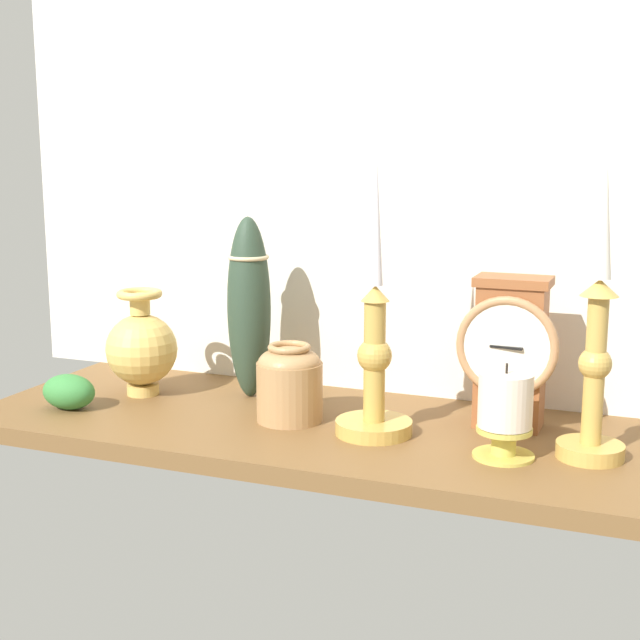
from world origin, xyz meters
TOP-DOWN VIEW (x-y plane):
  - ground_plane at (0.00, 0.00)cm, footprint 100.00×36.00cm
  - back_wall at (0.00, 18.50)cm, footprint 120.00×2.00cm
  - mantel_clock at (21.50, 6.80)cm, footprint 13.13×7.22cm
  - candlestick_tall_left at (32.80, -1.30)cm, footprint 8.04×8.04cm
  - candlestick_tall_center at (5.97, -2.21)cm, footprint 9.98×9.98cm
  - brass_vase_bulbous at (-32.04, 2.87)cm, footprint 10.57×10.57cm
  - brass_vase_jar at (-6.47, -0.86)cm, footprint 8.94×8.94cm
  - pillar_candle_front at (23.18, -4.89)cm, footprint 7.41×7.41cm
  - tall_ceramic_vase at (-16.66, 7.86)cm, footprint 6.36×6.36cm
  - ivy_sprig at (-37.58, -7.46)cm, footprint 7.94×5.56cm

SIDE VIEW (x-z plane):
  - ground_plane at x=0.00cm, z-range -2.40..0.00cm
  - ivy_sprig at x=-37.58cm, z-range 0.00..4.98cm
  - brass_vase_jar at x=-6.47cm, z-range 0.16..10.74cm
  - pillar_candle_front at x=23.18cm, z-range -0.17..11.38cm
  - brass_vase_bulbous at x=-32.04cm, z-range -0.71..15.12cm
  - candlestick_tall_center at x=5.97cm, z-range -8.76..26.89cm
  - mantel_clock at x=21.50cm, z-range 0.41..20.48cm
  - candlestick_tall_left at x=32.80cm, z-range -5.26..30.53cm
  - tall_ceramic_vase at x=-16.66cm, z-range 0.15..26.79cm
  - back_wall at x=0.00cm, z-range 0.00..65.00cm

